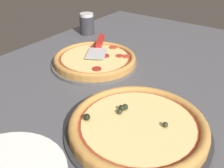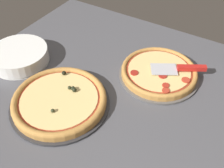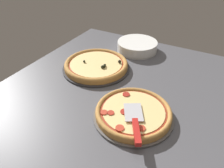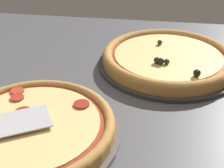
{
  "view_description": "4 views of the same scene",
  "coord_description": "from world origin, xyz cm",
  "views": [
    {
      "loc": [
        71.3,
        43.12,
        45.5
      ],
      "look_at": [
        11.67,
        0.79,
        3.0
      ],
      "focal_mm": 42.0,
      "sensor_mm": 36.0,
      "label": 1
    },
    {
      "loc": [
        -27.13,
        65.0,
        75.45
      ],
      "look_at": [
        11.67,
        0.79,
        3.0
      ],
      "focal_mm": 42.0,
      "sensor_mm": 36.0,
      "label": 2
    },
    {
      "loc": [
        -64.64,
        -41.15,
        64.75
      ],
      "look_at": [
        11.67,
        0.79,
        3.0
      ],
      "focal_mm": 35.0,
      "sensor_mm": 36.0,
      "label": 3
    },
    {
      "loc": [
        21.21,
        -60.44,
        39.86
      ],
      "look_at": [
        11.67,
        0.79,
        3.0
      ],
      "focal_mm": 50.0,
      "sensor_mm": 36.0,
      "label": 4
    }
  ],
  "objects": [
    {
      "name": "pizza_pan_back",
      "position": [
        24.46,
        18.06,
        0.5
      ],
      "size": [
        37.97,
        37.97,
        1.0
      ],
      "primitive_type": "cylinder",
      "color": "#2D2D30",
      "rests_on": "ground_plane"
    },
    {
      "name": "pizza_pan_front",
      "position": [
        -1.11,
        -16.47,
        0.5
      ],
      "size": [
        33.95,
        33.95,
        1.0
      ],
      "primitive_type": "cylinder",
      "color": "#565451",
      "rests_on": "ground_plane"
    },
    {
      "name": "ground_plane",
      "position": [
        0.0,
        0.0,
        -1.8
      ],
      "size": [
        149.8,
        109.12,
        3.6
      ],
      "primitive_type": "cube",
      "color": "#4C4C51"
    },
    {
      "name": "pizza_back",
      "position": [
        24.46,
        18.04,
        2.65
      ],
      "size": [
        35.69,
        35.69,
        4.27
      ],
      "color": "#B77F3D",
      "rests_on": "pizza_pan_back"
    },
    {
      "name": "pizza_front",
      "position": [
        -1.14,
        -16.45,
        2.56
      ],
      "size": [
        31.92,
        31.92,
        3.0
      ],
      "color": "#B77F3D",
      "rests_on": "pizza_pan_front"
    }
  ]
}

